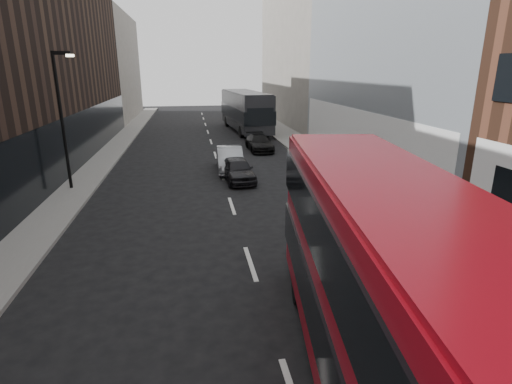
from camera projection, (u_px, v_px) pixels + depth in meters
name	position (u px, v px, depth m)	size (l,w,h in m)	color
sidewalk_right	(314.00, 154.00, 30.66)	(3.00, 80.00, 0.15)	slate
sidewalk_left	(103.00, 161.00, 28.26)	(2.00, 80.00, 0.15)	slate
building_modern_block	(402.00, 8.00, 24.61)	(5.03, 22.00, 20.00)	#A7ADB1
building_victorian	(301.00, 39.00, 46.36)	(6.50, 24.00, 21.00)	slate
building_left_mid	(58.00, 59.00, 30.39)	(5.00, 24.00, 14.00)	black
building_left_far	(111.00, 67.00, 51.28)	(5.00, 20.00, 13.00)	slate
street_lamp	(62.00, 112.00, 20.41)	(1.06, 0.22, 7.00)	black
red_bus	(388.00, 289.00, 7.20)	(4.07, 11.27, 4.47)	#AC0A19
grey_bus	(245.00, 110.00, 41.63)	(3.99, 12.87, 4.09)	black
car_a	(238.00, 169.00, 23.26)	(1.62, 4.03, 1.37)	black
car_b	(230.00, 159.00, 25.61)	(1.60, 4.60, 1.51)	#94979C
car_c	(259.00, 143.00, 32.01)	(1.77, 4.36, 1.27)	black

